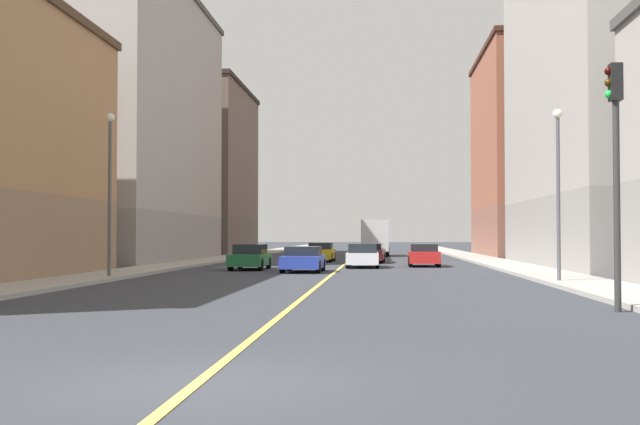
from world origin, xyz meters
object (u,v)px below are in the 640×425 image
Objects in this scene: car_yellow at (321,252)px; box_truck at (375,237)px; car_white at (363,256)px; car_green at (250,257)px; car_blue at (303,259)px; street_lamp_left_near at (558,175)px; street_lamp_right_near at (110,176)px; traffic_light_left_near at (616,151)px; car_red at (424,255)px; building_left_mid at (608,56)px; building_right_midblock at (131,125)px; building_left_far at (529,153)px; car_maroon at (371,253)px; building_right_distant at (205,170)px.

box_truck is (3.66, 14.75, 1.02)m from car_yellow.
car_yellow is at bearing 108.09° from car_white.
car_yellow is at bearing 77.59° from car_green.
car_green is at bearing 140.22° from car_blue.
street_lamp_left_near is 17.93m from street_lamp_right_near.
traffic_light_left_near reaches higher than box_truck.
car_red is at bearing 26.90° from car_white.
building_left_mid reaches higher than car_green.
box_truck is at bearing 97.64° from car_red.
building_right_midblock is 20.56m from car_white.
traffic_light_left_near is 1.42× the size of car_blue.
car_yellow is 0.63× the size of box_truck.
car_yellow is 10.26m from car_red.
traffic_light_left_near is at bearing -95.45° from street_lamp_left_near.
street_lamp_right_near is 11.27m from car_green.
building_right_midblock is 3.88× the size of traffic_light_left_near.
car_red is (-10.31, -22.10, -8.25)m from building_left_far.
box_truck is at bearing 76.07° from car_yellow.
building_left_mid is at bearing 67.66° from street_lamp_left_near.
car_yellow is (-16.99, -14.31, -8.26)m from building_left_far.
building_left_far is 2.69× the size of box_truck.
car_white is 1.09× the size of car_blue.
building_right_midblock is 5.06× the size of car_white.
street_lamp_left_near is (1.02, 10.64, 0.24)m from traffic_light_left_near.
car_yellow is (-16.99, 9.15, -11.32)m from building_left_mid.
street_lamp_right_near is at bearing -128.11° from car_white.
building_right_midblock is 3.51× the size of box_truck.
street_lamp_right_near is (-24.04, -13.42, -7.69)m from building_left_mid.
traffic_light_left_near is 0.88× the size of street_lamp_right_near.
car_maroon is (0.35, 7.68, -0.02)m from car_white.
car_yellow is at bearing 151.70° from building_left_mid.
car_yellow is at bearing 114.05° from street_lamp_left_near.
box_truck reaches higher than car_white.
car_red is (3.20, -5.88, 0.01)m from car_maroon.
car_maroon is (16.71, -1.03, -8.92)m from building_right_midblock.
car_maroon is at bearing 151.83° from building_left_mid.
street_lamp_left_near is 14.17m from car_blue.
box_truck is at bearing 97.04° from traffic_light_left_near.
building_right_midblock reaches higher than street_lamp_right_near.
car_blue is (7.35, 7.21, -3.64)m from street_lamp_right_near.
street_lamp_right_near reaches higher than car_maroon.
building_right_distant reaches higher than street_lamp_right_near.
car_white is at bearing -28.01° from building_right_midblock.
car_yellow is 3.97m from car_maroon.
car_blue is at bearing -116.16° from car_white.
building_left_mid is 3.71× the size of street_lamp_left_near.
building_right_midblock reaches higher than car_yellow.
car_blue is (-2.83, -5.76, -0.03)m from car_white.
building_left_mid is 22.37m from car_yellow.
building_left_mid is at bearing 1.82° from car_white.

